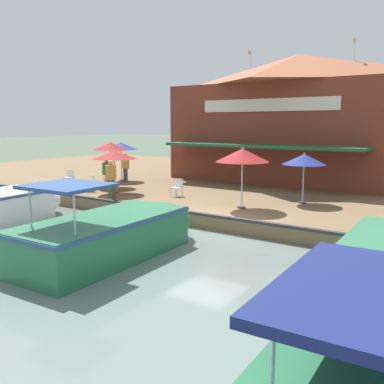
# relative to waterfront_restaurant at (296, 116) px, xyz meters

# --- Properties ---
(ground_plane) EXTENTS (220.00, 220.00, 0.00)m
(ground_plane) POSITION_rel_waterfront_restaurant_xyz_m (13.31, 1.83, -4.58)
(ground_plane) COLOR #4C5B47
(quay_deck) EXTENTS (22.00, 56.00, 0.60)m
(quay_deck) POSITION_rel_waterfront_restaurant_xyz_m (2.31, 1.83, -4.28)
(quay_deck) COLOR brown
(quay_deck) RESTS_ON ground
(quay_edge_fender) EXTENTS (0.20, 50.40, 0.10)m
(quay_edge_fender) POSITION_rel_waterfront_restaurant_xyz_m (13.21, 1.83, -3.93)
(quay_edge_fender) COLOR #2D2D33
(quay_edge_fender) RESTS_ON quay_deck
(waterfront_restaurant) EXTENTS (11.04, 14.19, 8.42)m
(waterfront_restaurant) POSITION_rel_waterfront_restaurant_xyz_m (0.00, 0.00, 0.00)
(waterfront_restaurant) COLOR brown
(waterfront_restaurant) RESTS_ON quay_deck
(patio_umbrella_by_entrance) EXTENTS (2.03, 2.03, 2.40)m
(patio_umbrella_by_entrance) POSITION_rel_waterfront_restaurant_xyz_m (7.51, -8.29, -1.83)
(patio_umbrella_by_entrance) COLOR #B7B7B7
(patio_umbrella_by_entrance) RESTS_ON quay_deck
(patio_umbrella_back_row) EXTENTS (2.22, 2.22, 2.54)m
(patio_umbrella_back_row) POSITION_rel_waterfront_restaurant_xyz_m (11.06, 2.04, -1.76)
(patio_umbrella_back_row) COLOR #B7B7B7
(patio_umbrella_back_row) RESTS_ON quay_deck
(patio_umbrella_far_corner) EXTENTS (1.90, 1.90, 2.23)m
(patio_umbrella_far_corner) POSITION_rel_waterfront_restaurant_xyz_m (8.47, 3.72, -2.02)
(patio_umbrella_far_corner) COLOR #B7B7B7
(patio_umbrella_far_corner) RESTS_ON quay_deck
(patio_umbrella_mid_patio_right) EXTENTS (2.25, 2.25, 2.19)m
(patio_umbrella_mid_patio_right) POSITION_rel_waterfront_restaurant_xyz_m (11.21, -5.18, -2.03)
(patio_umbrella_mid_patio_right) COLOR #B7B7B7
(patio_umbrella_mid_patio_right) RESTS_ON quay_deck
(patio_umbrella_near_quay_edge) EXTENTS (1.96, 1.96, 2.53)m
(patio_umbrella_near_quay_edge) POSITION_rel_waterfront_restaurant_xyz_m (9.69, -6.98, -1.71)
(patio_umbrella_near_quay_edge) COLOR #B7B7B7
(patio_umbrella_near_quay_edge) RESTS_ON quay_deck
(cafe_chair_mid_patio) EXTENTS (0.59, 0.59, 0.85)m
(cafe_chair_mid_patio) POSITION_rel_waterfront_restaurant_xyz_m (11.56, -6.62, -3.50)
(cafe_chair_mid_patio) COLOR white
(cafe_chair_mid_patio) RESTS_ON quay_deck
(cafe_chair_back_row_seat) EXTENTS (0.57, 0.57, 0.85)m
(cafe_chair_back_row_seat) POSITION_rel_waterfront_restaurant_xyz_m (10.56, -9.49, -3.50)
(cafe_chair_back_row_seat) COLOR white
(cafe_chair_back_row_seat) RESTS_ON quay_deck
(cafe_chair_under_first_umbrella) EXTENTS (0.44, 0.44, 0.85)m
(cafe_chair_under_first_umbrella) POSITION_rel_waterfront_restaurant_xyz_m (10.21, -1.94, -3.50)
(cafe_chair_under_first_umbrella) COLOR white
(cafe_chair_under_first_umbrella) RESTS_ON quay_deck
(cafe_chair_far_corner_seat) EXTENTS (0.58, 0.58, 0.85)m
(cafe_chair_far_corner_seat) POSITION_rel_waterfront_restaurant_xyz_m (8.78, -8.13, -3.50)
(cafe_chair_far_corner_seat) COLOR white
(cafe_chair_far_corner_seat) RESTS_ON quay_deck
(person_mid_patio) EXTENTS (0.51, 0.51, 1.79)m
(person_mid_patio) POSITION_rel_waterfront_restaurant_xyz_m (12.22, -4.42, -2.84)
(person_mid_patio) COLOR #337547
(person_mid_patio) RESTS_ON quay_deck
(person_near_entrance) EXTENTS (0.47, 0.47, 1.68)m
(person_near_entrance) POSITION_rel_waterfront_restaurant_xyz_m (10.64, -6.34, -2.92)
(person_near_entrance) COLOR orange
(person_near_entrance) RESTS_ON quay_deck
(person_at_quay_edge) EXTENTS (0.48, 0.48, 1.69)m
(person_at_quay_edge) POSITION_rel_waterfront_restaurant_xyz_m (7.69, -7.80, -2.92)
(person_at_quay_edge) COLOR #4C4C56
(person_at_quay_edge) RESTS_ON quay_deck
(motorboat_fourth_along) EXTENTS (6.74, 2.73, 2.43)m
(motorboat_fourth_along) POSITION_rel_waterfront_restaurant_xyz_m (17.38, 1.09, -3.80)
(motorboat_fourth_along) COLOR #287047
(motorboat_fourth_along) RESTS_ON river_water
(mooring_post) EXTENTS (0.22, 0.22, 0.87)m
(mooring_post) POSITION_rel_waterfront_restaurant_xyz_m (12.96, -3.52, -3.53)
(mooring_post) COLOR #473323
(mooring_post) RESTS_ON quay_deck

